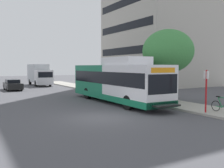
# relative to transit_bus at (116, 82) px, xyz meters

# --- Properties ---
(ground_plane) EXTENTS (120.00, 120.00, 0.00)m
(ground_plane) POSITION_rel_transit_bus_xyz_m (-3.86, 3.08, -1.70)
(ground_plane) COLOR #4C4C51
(sidewalk_curb) EXTENTS (3.00, 56.00, 0.14)m
(sidewalk_curb) POSITION_rel_transit_bus_xyz_m (3.14, 1.08, -1.63)
(sidewalk_curb) COLOR #A8A399
(sidewalk_curb) RESTS_ON ground
(transit_bus) EXTENTS (2.58, 12.25, 3.65)m
(transit_bus) POSITION_rel_transit_bus_xyz_m (0.00, 0.00, 0.00)
(transit_bus) COLOR white
(transit_bus) RESTS_ON ground
(bus_stop_sign_pole) EXTENTS (0.10, 0.36, 2.60)m
(bus_stop_sign_pole) POSITION_rel_transit_bus_xyz_m (2.07, -7.26, -0.05)
(bus_stop_sign_pole) COLOR red
(bus_stop_sign_pole) RESTS_ON sidewalk_curb
(bicycle_parked) EXTENTS (0.52, 1.76, 1.02)m
(bicycle_parked) POSITION_rel_transit_bus_xyz_m (2.99, -7.81, -1.14)
(bicycle_parked) COLOR black
(bicycle_parked) RESTS_ON sidewalk_curb
(street_tree_near_stop) EXTENTS (4.16, 4.16, 5.82)m
(street_tree_near_stop) POSITION_rel_transit_bus_xyz_m (3.76, -1.92, 2.48)
(street_tree_near_stop) COLOR #4C3823
(street_tree_near_stop) RESTS_ON sidewalk_curb
(parked_car_far_lane) EXTENTS (1.80, 4.50, 1.33)m
(parked_car_far_lane) POSITION_rel_transit_bus_xyz_m (-5.76, 15.63, -1.04)
(parked_car_far_lane) COLOR black
(parked_car_far_lane) RESTS_ON ground
(box_truck_background) EXTENTS (2.32, 7.01, 3.25)m
(box_truck_background) POSITION_rel_transit_bus_xyz_m (-0.96, 21.90, 0.04)
(box_truck_background) COLOR silver
(box_truck_background) RESTS_ON ground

